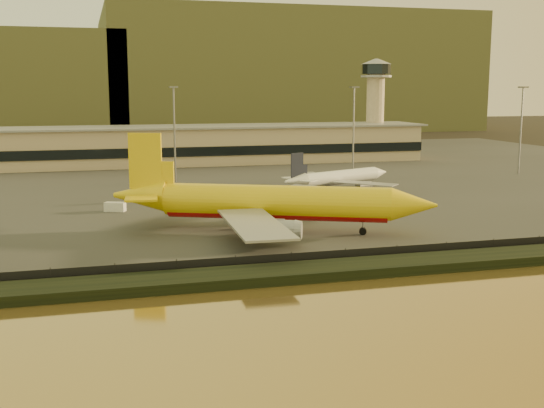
{
  "coord_description": "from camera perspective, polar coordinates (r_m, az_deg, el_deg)",
  "views": [
    {
      "loc": [
        -33.1,
        -101.09,
        24.96
      ],
      "look_at": [
        -1.95,
        12.0,
        5.07
      ],
      "focal_mm": 45.0,
      "sensor_mm": 36.0,
      "label": 1
    }
  ],
  "objects": [
    {
      "name": "dhl_cargo_jet",
      "position": [
        118.59,
        -0.14,
        0.08
      ],
      "size": [
        54.29,
        51.43,
        17.08
      ],
      "rotation": [
        0.0,
        0.0,
        -0.42
      ],
      "color": "yellow",
      "rests_on": "tarmac"
    },
    {
      "name": "distant_hills",
      "position": [
        441.31,
        -14.02,
        10.18
      ],
      "size": [
        470.0,
        160.0,
        70.0
      ],
      "color": "olive",
      "rests_on": "ground"
    },
    {
      "name": "terminal_building",
      "position": [
        228.17,
        -10.72,
        4.75
      ],
      "size": [
        202.0,
        25.0,
        12.6
      ],
      "color": "tan",
      "rests_on": "tarmac"
    },
    {
      "name": "white_narrowbody_jet",
      "position": [
        169.88,
        5.6,
        2.21
      ],
      "size": [
        33.03,
        31.19,
        9.94
      ],
      "rotation": [
        0.0,
        0.0,
        0.4
      ],
      "color": "silver",
      "rests_on": "tarmac"
    },
    {
      "name": "embankment",
      "position": [
        93.57,
        5.9,
        -5.46
      ],
      "size": [
        320.0,
        7.0,
        1.4
      ],
      "primitive_type": "cube",
      "color": "black",
      "rests_on": "ground"
    },
    {
      "name": "ground",
      "position": [
        109.26,
        2.66,
        -3.59
      ],
      "size": [
        900.0,
        900.0,
        0.0
      ],
      "primitive_type": "plane",
      "color": "black",
      "rests_on": "ground"
    },
    {
      "name": "perimeter_fence",
      "position": [
        97.03,
        5.05,
        -4.53
      ],
      "size": [
        300.0,
        0.05,
        2.2
      ],
      "primitive_type": "cube",
      "color": "black",
      "rests_on": "tarmac"
    },
    {
      "name": "tarmac",
      "position": [
        200.41,
        -5.78,
        2.45
      ],
      "size": [
        320.0,
        220.0,
        0.2
      ],
      "primitive_type": "cube",
      "color": "#2D2D2D",
      "rests_on": "ground"
    },
    {
      "name": "gse_vehicle_white",
      "position": [
        142.87,
        -12.99,
        -0.23
      ],
      "size": [
        4.53,
        3.29,
        1.86
      ],
      "primitive_type": "cube",
      "rotation": [
        0.0,
        0.0,
        -0.39
      ],
      "color": "silver",
      "rests_on": "tarmac"
    },
    {
      "name": "gse_vehicle_yellow",
      "position": [
        131.43,
        0.62,
        -0.84
      ],
      "size": [
        4.31,
        2.77,
        1.79
      ],
      "primitive_type": "cube",
      "rotation": [
        0.0,
        0.0,
        -0.26
      ],
      "color": "yellow",
      "rests_on": "tarmac"
    },
    {
      "name": "apron_light_masts",
      "position": [
        182.77,
        -0.12,
        6.72
      ],
      "size": [
        152.2,
        12.2,
        25.4
      ],
      "color": "slate",
      "rests_on": "tarmac"
    },
    {
      "name": "control_tower",
      "position": [
        253.98,
        8.65,
        8.77
      ],
      "size": [
        11.2,
        11.2,
        35.5
      ],
      "color": "tan",
      "rests_on": "tarmac"
    }
  ]
}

